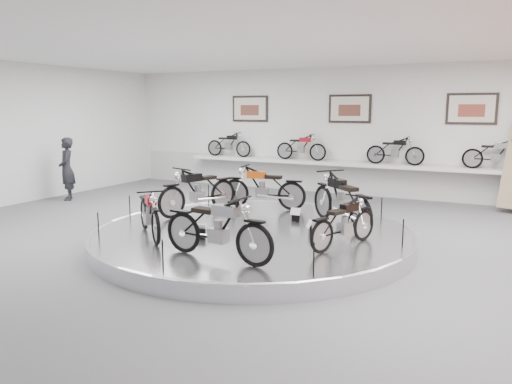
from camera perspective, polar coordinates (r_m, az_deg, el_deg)
The scene contains 21 objects.
floor at distance 9.89m, azimuth -1.27°, elevation -6.38°, with size 16.00×16.00×0.00m, color #555558.
ceiling at distance 9.60m, azimuth -1.36°, elevation 17.25°, with size 16.00×16.00×0.00m, color white.
wall_back at distance 16.04m, azimuth 10.62°, elevation 6.84°, with size 16.00×16.00×0.00m, color white.
dado_band at distance 16.15m, azimuth 10.44°, elevation 1.69°, with size 15.68×0.04×1.10m, color #BCBCBA.
display_platform at distance 10.11m, azimuth -0.47°, elevation -5.14°, with size 6.40×6.40×0.30m, color silver.
platform_rim at distance 10.08m, azimuth -0.47°, elevation -4.48°, with size 6.40×6.40×0.10m, color #B2B2BA.
shelf at distance 15.83m, azimuth 10.20°, elevation 3.18°, with size 11.00×0.55×0.10m, color silver.
poster_left at distance 17.30m, azimuth -0.69°, elevation 9.50°, with size 1.35×0.06×0.88m, color beige.
poster_center at distance 15.99m, azimuth 10.66°, elevation 9.34°, with size 1.35×0.06×0.88m, color beige.
poster_right at distance 15.38m, azimuth 23.42°, elevation 8.72°, with size 1.35×0.06×0.88m, color beige.
shelf_bike_a at distance 17.46m, azimuth -3.13°, elevation 5.27°, with size 1.22×0.42×0.73m, color black, non-canonical shape.
shelf_bike_b at distance 16.28m, azimuth 5.17°, elevation 4.93°, with size 1.22×0.42×0.73m, color maroon, non-canonical shape.
shelf_bike_c at distance 15.43m, azimuth 15.60°, elevation 4.37°, with size 1.22×0.42×0.73m, color black, non-canonical shape.
shelf_bike_d at distance 15.15m, azimuth 25.68°, elevation 3.69°, with size 1.22×0.42×0.73m, color #AAAAAF, non-canonical shape.
bike_a at distance 10.41m, azimuth 9.70°, elevation -0.84°, with size 1.91×0.67×1.12m, color black, non-canonical shape.
bike_b at distance 12.06m, azimuth 0.81°, elevation 0.56°, with size 1.80×0.63×1.06m, color #BF4A0E, non-canonical shape.
bike_c at distance 11.54m, azimuth -6.62°, elevation 0.21°, with size 1.88×0.66×1.11m, color black, non-canonical shape.
bike_d at distance 9.63m, azimuth -12.09°, elevation -2.27°, with size 1.61×0.57×0.95m, color maroon, non-canonical shape.
bike_e at distance 8.02m, azimuth -4.45°, elevation -4.07°, with size 1.80×0.63×1.06m, color #AAAAAF, non-canonical shape.
bike_f at distance 8.87m, azimuth 10.03°, elevation -3.43°, with size 1.50×0.53×0.88m, color black, non-canonical shape.
visitor at distance 15.87m, azimuth -20.80°, elevation 2.48°, with size 0.68×0.45×1.87m, color black.
Camera 1 is at (4.48, -8.39, 2.71)m, focal length 35.00 mm.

